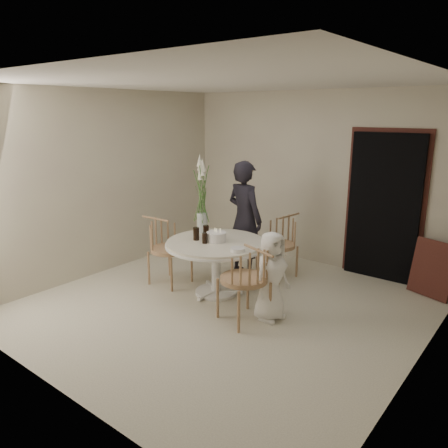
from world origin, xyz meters
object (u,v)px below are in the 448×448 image
Objects in this scene: chair_left at (163,241)px; table at (216,250)px; flower_vase at (202,196)px; chair_right at (251,274)px; girl at (245,219)px; birthday_cake at (216,237)px; chair_far at (283,237)px; boy at (271,276)px.

table is at bearing -84.19° from chair_left.
flower_vase is (-0.44, 0.23, 0.63)m from table.
flower_vase is (-1.31, 0.68, 0.63)m from chair_right.
girl is 1.55× the size of flower_vase.
birthday_cake is (0.87, 0.13, 0.19)m from chair_left.
girl is 0.84m from birthday_cake.
chair_far is at bearing 73.95° from birthday_cake.
boy reaches higher than chair_right.
chair_right is 0.90× the size of boy.
chair_left is 3.60× the size of birthday_cake.
boy is (0.97, -0.18, -0.08)m from table.
boy is (0.64, -1.33, -0.05)m from chair_far.
boy reaches higher than chair_left.
chair_far reaches higher than table.
girl is at bearing -137.26° from chair_far.
chair_left is at bearing 96.15° from boy.
girl is at bearing -40.48° from chair_left.
chair_right is 1.64m from girl.
flower_vase reaches higher than birthday_cake.
chair_far is 0.97× the size of chair_left.
flower_vase is at bearing -52.65° from chair_left.
boy is (1.84, -0.05, -0.07)m from chair_left.
boy is at bearing -10.35° from table.
chair_far is 1.37m from flower_vase.
chair_right is at bearing -27.42° from table.
flower_vase is (-0.31, -0.59, 0.40)m from girl.
birthday_cake is (-0.33, -1.15, 0.21)m from chair_far.
chair_right is at bearing -103.32° from chair_left.
chair_far is 1.76m from chair_left.
chair_far is 0.63m from girl.
birthday_cake is at bearing 108.68° from girl.
chair_right reaches higher than chair_far.
girl reaches higher than chair_left.
chair_right is at bearing -27.62° from birthday_cake.
table is 0.18m from birthday_cake.
table is 1.40× the size of chair_right.
chair_far is at bearing -46.03° from chair_left.
chair_left is 0.85× the size of flower_vase.
birthday_cake is (0.14, -0.82, -0.06)m from girl.
chair_left is 0.88× the size of boy.
table is 0.99m from boy.
girl is at bearing 55.34° from boy.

